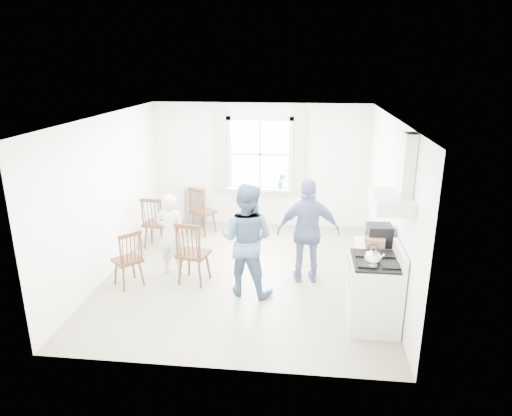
{
  "coord_description": "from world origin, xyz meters",
  "views": [
    {
      "loc": [
        0.96,
        -6.88,
        3.38
      ],
      "look_at": [
        0.17,
        0.2,
        1.1
      ],
      "focal_mm": 32.0,
      "sensor_mm": 36.0,
      "label": 1
    }
  ],
  "objects_px": {
    "person_left": "(171,235)",
    "person_right": "(308,232)",
    "low_cabinet": "(372,272)",
    "windsor_chair_b": "(190,247)",
    "windsor_chair_a": "(153,217)",
    "person_mid": "(247,240)",
    "stereo_stack": "(379,235)",
    "gas_stove": "(374,292)",
    "windsor_chair_c": "(130,254)"
  },
  "relations": [
    {
      "from": "person_left",
      "to": "person_right",
      "type": "xyz_separation_m",
      "value": [
        2.22,
        -0.01,
        0.15
      ]
    },
    {
      "from": "low_cabinet",
      "to": "person_left",
      "type": "xyz_separation_m",
      "value": [
        -3.17,
        0.53,
        0.25
      ]
    },
    {
      "from": "windsor_chair_b",
      "to": "person_right",
      "type": "height_order",
      "value": "person_right"
    },
    {
      "from": "person_right",
      "to": "person_left",
      "type": "bearing_deg",
      "value": -5.81
    },
    {
      "from": "windsor_chair_a",
      "to": "person_mid",
      "type": "height_order",
      "value": "person_mid"
    },
    {
      "from": "person_mid",
      "to": "windsor_chair_b",
      "type": "bearing_deg",
      "value": 5.03
    },
    {
      "from": "stereo_stack",
      "to": "person_right",
      "type": "xyz_separation_m",
      "value": [
        -0.99,
        0.58,
        -0.21
      ]
    },
    {
      "from": "stereo_stack",
      "to": "person_left",
      "type": "distance_m",
      "value": 3.29
    },
    {
      "from": "gas_stove",
      "to": "windsor_chair_a",
      "type": "height_order",
      "value": "gas_stove"
    },
    {
      "from": "gas_stove",
      "to": "stereo_stack",
      "type": "xyz_separation_m",
      "value": [
        0.11,
        0.64,
        0.57
      ]
    },
    {
      "from": "gas_stove",
      "to": "stereo_stack",
      "type": "relative_size",
      "value": 3.13
    },
    {
      "from": "windsor_chair_a",
      "to": "person_right",
      "type": "bearing_deg",
      "value": -19.89
    },
    {
      "from": "low_cabinet",
      "to": "person_mid",
      "type": "xyz_separation_m",
      "value": [
        -1.86,
        0.03,
        0.41
      ]
    },
    {
      "from": "low_cabinet",
      "to": "windsor_chair_b",
      "type": "distance_m",
      "value": 2.78
    },
    {
      "from": "low_cabinet",
      "to": "person_left",
      "type": "bearing_deg",
      "value": 170.47
    },
    {
      "from": "windsor_chair_c",
      "to": "person_left",
      "type": "distance_m",
      "value": 0.75
    },
    {
      "from": "person_right",
      "to": "stereo_stack",
      "type": "bearing_deg",
      "value": 144.34
    },
    {
      "from": "low_cabinet",
      "to": "windsor_chair_a",
      "type": "bearing_deg",
      "value": 157.78
    },
    {
      "from": "low_cabinet",
      "to": "person_left",
      "type": "height_order",
      "value": "person_left"
    },
    {
      "from": "windsor_chair_a",
      "to": "person_left",
      "type": "distance_m",
      "value": 1.22
    },
    {
      "from": "stereo_stack",
      "to": "windsor_chair_a",
      "type": "relative_size",
      "value": 0.36
    },
    {
      "from": "windsor_chair_a",
      "to": "windsor_chair_c",
      "type": "bearing_deg",
      "value": -84.84
    },
    {
      "from": "gas_stove",
      "to": "person_mid",
      "type": "relative_size",
      "value": 0.65
    },
    {
      "from": "low_cabinet",
      "to": "windsor_chair_c",
      "type": "distance_m",
      "value": 3.68
    },
    {
      "from": "stereo_stack",
      "to": "person_mid",
      "type": "height_order",
      "value": "person_mid"
    },
    {
      "from": "low_cabinet",
      "to": "stereo_stack",
      "type": "relative_size",
      "value": 2.51
    },
    {
      "from": "stereo_stack",
      "to": "windsor_chair_a",
      "type": "xyz_separation_m",
      "value": [
        -3.87,
        1.62,
        -0.44
      ]
    },
    {
      "from": "windsor_chair_b",
      "to": "person_right",
      "type": "xyz_separation_m",
      "value": [
        1.82,
        0.35,
        0.21
      ]
    },
    {
      "from": "windsor_chair_a",
      "to": "gas_stove",
      "type": "bearing_deg",
      "value": -31.07
    },
    {
      "from": "gas_stove",
      "to": "person_right",
      "type": "distance_m",
      "value": 1.55
    },
    {
      "from": "gas_stove",
      "to": "person_mid",
      "type": "bearing_deg",
      "value": 157.91
    },
    {
      "from": "low_cabinet",
      "to": "stereo_stack",
      "type": "bearing_deg",
      "value": -50.88
    },
    {
      "from": "windsor_chair_a",
      "to": "windsor_chair_c",
      "type": "distance_m",
      "value": 1.58
    },
    {
      "from": "stereo_stack",
      "to": "person_left",
      "type": "xyz_separation_m",
      "value": [
        -3.22,
        0.59,
        -0.36
      ]
    },
    {
      "from": "low_cabinet",
      "to": "gas_stove",
      "type": "bearing_deg",
      "value": -95.68
    },
    {
      "from": "stereo_stack",
      "to": "windsor_chair_c",
      "type": "relative_size",
      "value": 0.39
    },
    {
      "from": "stereo_stack",
      "to": "person_left",
      "type": "bearing_deg",
      "value": 169.65
    },
    {
      "from": "windsor_chair_a",
      "to": "person_left",
      "type": "xyz_separation_m",
      "value": [
        0.65,
        -1.03,
        0.08
      ]
    },
    {
      "from": "windsor_chair_b",
      "to": "gas_stove",
      "type": "bearing_deg",
      "value": -17.95
    },
    {
      "from": "windsor_chair_c",
      "to": "person_right",
      "type": "xyz_separation_m",
      "value": [
        2.73,
        0.53,
        0.28
      ]
    },
    {
      "from": "windsor_chair_a",
      "to": "windsor_chair_b",
      "type": "height_order",
      "value": "windsor_chair_b"
    },
    {
      "from": "stereo_stack",
      "to": "windsor_chair_c",
      "type": "bearing_deg",
      "value": 179.27
    },
    {
      "from": "gas_stove",
      "to": "windsor_chair_a",
      "type": "relative_size",
      "value": 1.11
    },
    {
      "from": "windsor_chair_a",
      "to": "windsor_chair_c",
      "type": "relative_size",
      "value": 1.08
    },
    {
      "from": "windsor_chair_a",
      "to": "person_mid",
      "type": "bearing_deg",
      "value": -38.04
    },
    {
      "from": "low_cabinet",
      "to": "person_left",
      "type": "distance_m",
      "value": 3.23
    },
    {
      "from": "gas_stove",
      "to": "person_left",
      "type": "height_order",
      "value": "person_left"
    },
    {
      "from": "person_left",
      "to": "windsor_chair_c",
      "type": "bearing_deg",
      "value": 51.36
    },
    {
      "from": "gas_stove",
      "to": "person_mid",
      "type": "distance_m",
      "value": 1.97
    },
    {
      "from": "low_cabinet",
      "to": "person_right",
      "type": "relative_size",
      "value": 0.53
    }
  ]
}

